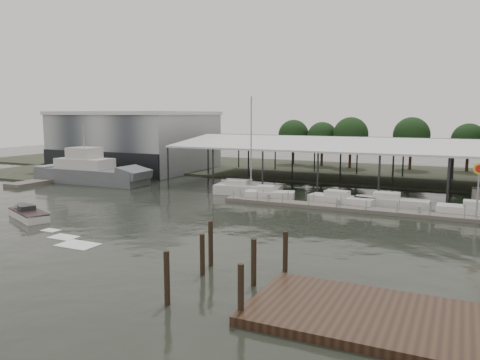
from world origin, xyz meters
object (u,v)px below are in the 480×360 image
at_px(grey_trawler, 91,172).
at_px(white_sailboat, 247,189).
at_px(shell_fuel_sign, 479,180).
at_px(speedboat_underway, 27,214).

bearing_deg(grey_trawler, white_sailboat, 0.52).
xyz_separation_m(shell_fuel_sign, speedboat_underway, (-39.37, -17.13, -3.53)).
xyz_separation_m(grey_trawler, speedboat_underway, (11.03, -20.62, -1.19)).
xyz_separation_m(shell_fuel_sign, white_sailboat, (-25.69, 4.23, -3.27)).
relative_size(grey_trawler, white_sailboat, 1.49).
bearing_deg(shell_fuel_sign, grey_trawler, 176.03).
distance_m(shell_fuel_sign, speedboat_underway, 43.07).
xyz_separation_m(grey_trawler, white_sailboat, (24.71, 0.74, -0.93)).
bearing_deg(white_sailboat, speedboat_underway, -130.46).
bearing_deg(white_sailboat, grey_trawler, 173.87).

